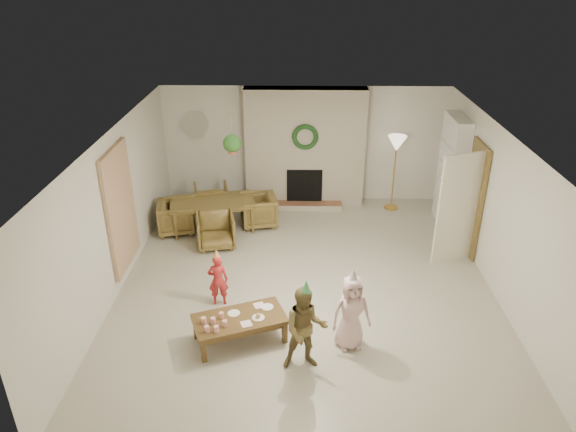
{
  "coord_description": "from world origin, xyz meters",
  "views": [
    {
      "loc": [
        -0.15,
        -7.38,
        4.82
      ],
      "look_at": [
        -0.3,
        0.4,
        1.05
      ],
      "focal_mm": 33.09,
      "sensor_mm": 36.0,
      "label": 1
    }
  ],
  "objects_px": {
    "dining_chair_near": "(216,230)",
    "child_pink": "(351,313)",
    "dining_chair_right": "(258,210)",
    "child_red": "(218,280)",
    "coffee_table_top": "(240,319)",
    "child_plaid": "(305,329)",
    "dining_chair_left": "(176,217)",
    "dining_table": "(213,215)",
    "dining_chair_far": "(211,199)"
  },
  "relations": [
    {
      "from": "dining_chair_far",
      "to": "child_plaid",
      "type": "height_order",
      "value": "child_plaid"
    },
    {
      "from": "dining_chair_near",
      "to": "coffee_table_top",
      "type": "bearing_deg",
      "value": -87.02
    },
    {
      "from": "dining_chair_near",
      "to": "child_pink",
      "type": "distance_m",
      "value": 3.59
    },
    {
      "from": "dining_chair_right",
      "to": "dining_chair_far",
      "type": "bearing_deg",
      "value": -128.66
    },
    {
      "from": "dining_chair_right",
      "to": "dining_table",
      "type": "bearing_deg",
      "value": -90.0
    },
    {
      "from": "dining_table",
      "to": "child_pink",
      "type": "height_order",
      "value": "child_pink"
    },
    {
      "from": "dining_table",
      "to": "dining_chair_near",
      "type": "xyz_separation_m",
      "value": [
        0.15,
        -0.7,
        0.03
      ]
    },
    {
      "from": "dining_chair_near",
      "to": "child_plaid",
      "type": "bearing_deg",
      "value": -75.1
    },
    {
      "from": "coffee_table_top",
      "to": "child_red",
      "type": "bearing_deg",
      "value": 93.94
    },
    {
      "from": "dining_chair_far",
      "to": "dining_chair_left",
      "type": "relative_size",
      "value": 1.0
    },
    {
      "from": "dining_chair_near",
      "to": "child_plaid",
      "type": "xyz_separation_m",
      "value": [
        1.62,
        -3.21,
        0.28
      ]
    },
    {
      "from": "dining_chair_far",
      "to": "dining_chair_left",
      "type": "distance_m",
      "value": 1.01
    },
    {
      "from": "dining_chair_far",
      "to": "child_red",
      "type": "distance_m",
      "value": 3.29
    },
    {
      "from": "dining_chair_right",
      "to": "child_pink",
      "type": "xyz_separation_m",
      "value": [
        1.51,
        -3.68,
        0.23
      ]
    },
    {
      "from": "coffee_table_top",
      "to": "dining_table",
      "type": "bearing_deg",
      "value": 82.87
    },
    {
      "from": "dining_chair_far",
      "to": "child_pink",
      "type": "bearing_deg",
      "value": 109.26
    },
    {
      "from": "dining_chair_left",
      "to": "child_red",
      "type": "height_order",
      "value": "child_red"
    },
    {
      "from": "dining_table",
      "to": "dining_chair_far",
      "type": "height_order",
      "value": "dining_chair_far"
    },
    {
      "from": "dining_chair_right",
      "to": "child_pink",
      "type": "bearing_deg",
      "value": 10.47
    },
    {
      "from": "child_red",
      "to": "dining_chair_far",
      "type": "bearing_deg",
      "value": -85.51
    },
    {
      "from": "dining_chair_near",
      "to": "dining_chair_right",
      "type": "bearing_deg",
      "value": 38.66
    },
    {
      "from": "dining_chair_right",
      "to": "child_plaid",
      "type": "height_order",
      "value": "child_plaid"
    },
    {
      "from": "coffee_table_top",
      "to": "child_pink",
      "type": "relative_size",
      "value": 1.14
    },
    {
      "from": "dining_chair_near",
      "to": "coffee_table_top",
      "type": "height_order",
      "value": "dining_chair_near"
    },
    {
      "from": "dining_table",
      "to": "child_plaid",
      "type": "relative_size",
      "value": 1.37
    },
    {
      "from": "dining_chair_near",
      "to": "dining_chair_right",
      "type": "distance_m",
      "value": 1.14
    },
    {
      "from": "dining_chair_far",
      "to": "coffee_table_top",
      "type": "bearing_deg",
      "value": 91.98
    },
    {
      "from": "child_red",
      "to": "dining_table",
      "type": "bearing_deg",
      "value": -85.89
    },
    {
      "from": "child_pink",
      "to": "dining_chair_near",
      "type": "bearing_deg",
      "value": 116.99
    },
    {
      "from": "dining_chair_left",
      "to": "dining_chair_far",
      "type": "bearing_deg",
      "value": -45.0
    },
    {
      "from": "dining_chair_right",
      "to": "child_plaid",
      "type": "bearing_deg",
      "value": 0.44
    },
    {
      "from": "child_red",
      "to": "dining_chair_right",
      "type": "bearing_deg",
      "value": -104.81
    },
    {
      "from": "dining_chair_near",
      "to": "dining_chair_far",
      "type": "bearing_deg",
      "value": 90.0
    },
    {
      "from": "dining_chair_left",
      "to": "child_plaid",
      "type": "xyz_separation_m",
      "value": [
        2.46,
        -3.77,
        0.28
      ]
    },
    {
      "from": "dining_table",
      "to": "child_plaid",
      "type": "distance_m",
      "value": 4.3
    },
    {
      "from": "dining_chair_far",
      "to": "child_pink",
      "type": "xyz_separation_m",
      "value": [
        2.53,
        -4.2,
        0.23
      ]
    },
    {
      "from": "child_plaid",
      "to": "child_red",
      "type": "bearing_deg",
      "value": 128.58
    },
    {
      "from": "dining_table",
      "to": "dining_chair_right",
      "type": "xyz_separation_m",
      "value": [
        0.87,
        0.18,
        0.03
      ]
    },
    {
      "from": "dining_chair_left",
      "to": "dining_chair_near",
      "type": "bearing_deg",
      "value": -135.0
    },
    {
      "from": "dining_chair_near",
      "to": "coffee_table_top",
      "type": "distance_m",
      "value": 2.81
    },
    {
      "from": "dining_chair_right",
      "to": "coffee_table_top",
      "type": "relative_size",
      "value": 0.55
    },
    {
      "from": "dining_chair_right",
      "to": "child_red",
      "type": "distance_m",
      "value": 2.76
    },
    {
      "from": "child_pink",
      "to": "child_red",
      "type": "bearing_deg",
      "value": 141.98
    },
    {
      "from": "dining_chair_near",
      "to": "child_red",
      "type": "relative_size",
      "value": 0.82
    },
    {
      "from": "dining_chair_right",
      "to": "coffee_table_top",
      "type": "xyz_separation_m",
      "value": [
        -0.01,
        -3.6,
        0.04
      ]
    },
    {
      "from": "dining_chair_near",
      "to": "child_plaid",
      "type": "height_order",
      "value": "child_plaid"
    },
    {
      "from": "child_pink",
      "to": "dining_chair_right",
      "type": "bearing_deg",
      "value": 100.63
    },
    {
      "from": "dining_chair_near",
      "to": "coffee_table_top",
      "type": "xyz_separation_m",
      "value": [
        0.72,
        -2.72,
        0.04
      ]
    },
    {
      "from": "child_plaid",
      "to": "child_pink",
      "type": "xyz_separation_m",
      "value": [
        0.62,
        0.42,
        -0.04
      ]
    },
    {
      "from": "dining_chair_near",
      "to": "dining_chair_left",
      "type": "xyz_separation_m",
      "value": [
        -0.85,
        0.55,
        0.0
      ]
    }
  ]
}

